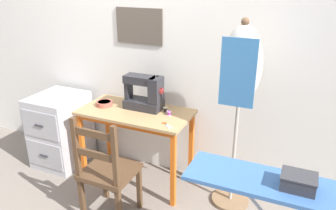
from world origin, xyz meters
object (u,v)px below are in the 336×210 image
(fabric_bowl, at_px, (104,103))
(thread_spool_mid_table, at_px, (169,113))
(dress_form, at_px, (240,78))
(storage_box, at_px, (298,182))
(filing_cabinet, at_px, (61,130))
(wooden_chair, at_px, (107,172))
(ironing_board, at_px, (305,197))
(sewing_machine, at_px, (146,94))
(thread_spool_near_machine, at_px, (165,110))
(scissors, at_px, (166,124))

(fabric_bowl, relative_size, thread_spool_mid_table, 3.49)
(fabric_bowl, distance_m, dress_form, 1.29)
(dress_form, relative_size, storage_box, 8.74)
(filing_cabinet, bearing_deg, dress_form, 1.73)
(fabric_bowl, xyz_separation_m, filing_cabinet, (-0.56, -0.02, -0.37))
(wooden_chair, relative_size, ironing_board, 0.71)
(fabric_bowl, bearing_deg, dress_form, 1.62)
(storage_box, bearing_deg, ironing_board, 9.68)
(thread_spool_mid_table, bearing_deg, sewing_machine, 169.61)
(thread_spool_near_machine, bearing_deg, sewing_machine, 179.43)
(sewing_machine, height_order, storage_box, sewing_machine)
(fabric_bowl, height_order, thread_spool_near_machine, thread_spool_near_machine)
(scissors, bearing_deg, storage_box, -30.94)
(fabric_bowl, relative_size, ironing_board, 0.12)
(fabric_bowl, height_order, scissors, fabric_bowl)
(filing_cabinet, bearing_deg, ironing_board, -17.60)
(thread_spool_near_machine, bearing_deg, ironing_board, -35.39)
(sewing_machine, relative_size, thread_spool_mid_table, 8.30)
(fabric_bowl, relative_size, filing_cabinet, 0.20)
(ironing_board, bearing_deg, storage_box, -170.32)
(fabric_bowl, xyz_separation_m, ironing_board, (1.77, -0.76, 0.03))
(thread_spool_mid_table, distance_m, storage_box, 1.36)
(fabric_bowl, height_order, dress_form, dress_form)
(wooden_chair, bearing_deg, fabric_bowl, 124.20)
(sewing_machine, height_order, filing_cabinet, sewing_machine)
(ironing_board, bearing_deg, thread_spool_mid_table, 144.80)
(filing_cabinet, relative_size, storage_box, 4.09)
(fabric_bowl, relative_size, wooden_chair, 0.17)
(ironing_board, bearing_deg, sewing_machine, 148.54)
(scissors, xyz_separation_m, storage_box, (1.03, -0.62, 0.14))
(dress_form, bearing_deg, fabric_bowl, -178.38)
(dress_form, height_order, ironing_board, dress_form)
(thread_spool_near_machine, xyz_separation_m, dress_form, (0.64, -0.05, 0.39))
(thread_spool_mid_table, bearing_deg, fabric_bowl, -176.14)
(sewing_machine, distance_m, ironing_board, 1.62)
(dress_form, bearing_deg, storage_box, -58.08)
(sewing_machine, bearing_deg, wooden_chair, -91.80)
(wooden_chair, height_order, filing_cabinet, wooden_chair)
(sewing_machine, bearing_deg, ironing_board, -31.46)
(sewing_machine, bearing_deg, scissors, -37.72)
(thread_spool_mid_table, relative_size, wooden_chair, 0.05)
(filing_cabinet, relative_size, ironing_board, 0.58)
(dress_form, bearing_deg, thread_spool_mid_table, 179.20)
(dress_form, bearing_deg, thread_spool_near_machine, 175.40)
(thread_spool_near_machine, height_order, thread_spool_mid_table, thread_spool_near_machine)
(scissors, distance_m, thread_spool_near_machine, 0.26)
(fabric_bowl, xyz_separation_m, storage_box, (1.73, -0.77, 0.12))
(sewing_machine, distance_m, dress_form, 0.88)
(scissors, relative_size, filing_cabinet, 0.17)
(thread_spool_mid_table, bearing_deg, storage_box, -36.60)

